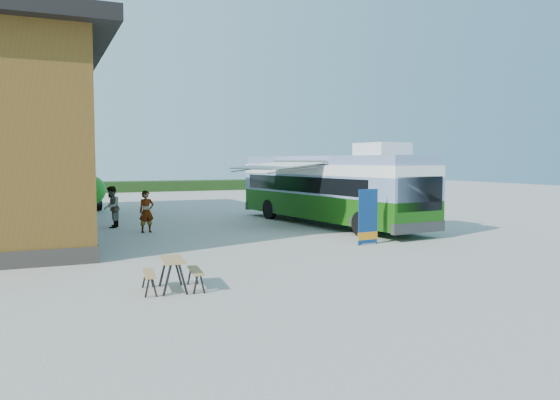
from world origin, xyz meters
name	(u,v)px	position (x,y,z in m)	size (l,w,h in m)	color
ground	(296,249)	(0.00, 0.00, 0.00)	(100.00, 100.00, 0.00)	#BCB7AD
hedge	(209,185)	(8.00, 38.00, 0.50)	(40.00, 3.00, 1.00)	#264419
bus	(328,187)	(4.43, 5.75, 1.80)	(3.93, 12.46, 3.77)	#1B5F0F
awning	(278,167)	(1.99, 6.03, 2.74)	(3.15, 4.59, 0.53)	white
banner	(368,222)	(2.79, -0.20, 0.83)	(0.88, 0.25, 2.02)	navy
picnic_table	(173,267)	(-5.22, -4.31, 0.56)	(1.44, 1.31, 0.75)	#A5774E
person_a	(146,212)	(-3.94, 6.41, 0.89)	(0.65, 0.43, 1.79)	#999999
person_b	(111,207)	(-5.10, 8.70, 0.95)	(0.92, 0.72, 1.89)	#999999
slurry_tanker	(81,190)	(-5.70, 18.90, 1.25)	(2.51, 5.81, 2.18)	#1E981B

